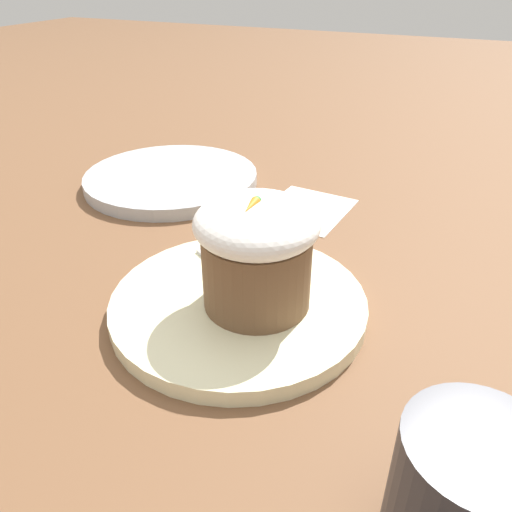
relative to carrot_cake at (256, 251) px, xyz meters
name	(u,v)px	position (x,y,z in m)	size (l,w,h in m)	color
ground_plane	(239,310)	(0.00, -0.02, -0.07)	(4.00, 4.00, 0.00)	brown
dessert_plate	(239,304)	(0.00, -0.02, -0.06)	(0.24, 0.24, 0.02)	beige
carrot_cake	(256,251)	(0.00, 0.00, 0.00)	(0.11, 0.11, 0.10)	brown
spoon	(247,290)	(-0.01, -0.01, -0.05)	(0.09, 0.12, 0.01)	silver
coffee_cup	(465,501)	(0.15, 0.18, -0.03)	(0.11, 0.08, 0.09)	#2D2D33
side_plate	(172,178)	(-0.23, -0.24, -0.06)	(0.25, 0.25, 0.02)	#B2B7BC
paper_napkin	(306,209)	(-0.23, -0.03, -0.07)	(0.13, 0.11, 0.00)	white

